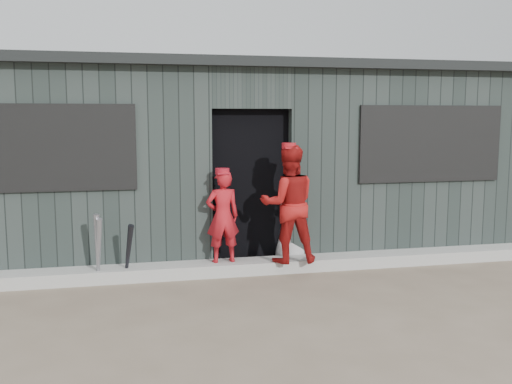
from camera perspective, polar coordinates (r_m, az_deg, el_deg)
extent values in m
plane|color=brown|center=(5.42, 4.21, -13.02)|extent=(80.00, 80.00, 0.00)
cube|color=#9D9C97|center=(7.08, -0.04, -7.42)|extent=(8.00, 0.36, 0.15)
cone|color=gray|center=(6.73, -15.57, -5.52)|extent=(0.08, 0.20, 0.83)
cone|color=gray|center=(6.74, -15.47, -5.65)|extent=(0.13, 0.32, 0.79)
cone|color=black|center=(6.75, -12.66, -5.93)|extent=(0.17, 0.33, 0.70)
imported|color=#AD151D|center=(6.88, -3.35, -2.46)|extent=(0.43, 0.30, 1.12)
imported|color=maroon|center=(6.87, 3.26, -1.21)|extent=(0.72, 0.58, 1.42)
imported|color=#A6A6A6|center=(7.40, 3.52, -2.92)|extent=(0.62, 0.48, 1.12)
cube|color=black|center=(8.52, -2.47, 2.79)|extent=(7.60, 2.70, 2.20)
cube|color=#2C3532|center=(7.03, -18.77, 1.82)|extent=(3.50, 0.20, 2.50)
cube|color=#2C3432|center=(7.92, 15.64, 2.53)|extent=(3.50, 0.20, 2.50)
cube|color=#2C3532|center=(7.12, -0.53, 10.33)|extent=(1.00, 0.20, 0.50)
cube|color=#2B3430|center=(9.96, 20.27, 3.30)|extent=(0.20, 3.00, 2.50)
cube|color=#29312E|center=(9.89, -3.88, 3.72)|extent=(8.00, 0.20, 2.50)
cube|color=black|center=(8.51, -2.52, 11.95)|extent=(8.30, 3.30, 0.12)
cube|color=black|center=(6.91, -20.22, 4.16)|extent=(2.00, 0.04, 1.00)
cube|color=black|center=(7.87, 17.10, 4.63)|extent=(2.00, 0.04, 1.00)
cube|color=black|center=(7.46, -2.99, 3.28)|extent=(0.23, 0.23, 0.92)
cube|color=black|center=(7.74, 0.19, 3.07)|extent=(0.24, 0.20, 0.89)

